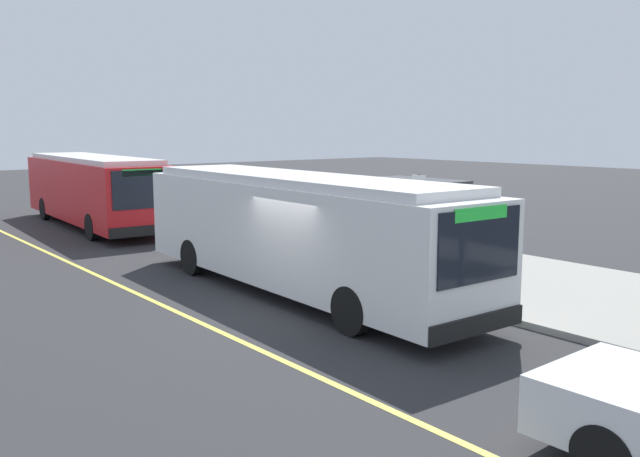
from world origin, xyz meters
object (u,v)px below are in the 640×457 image
route_sign_post (418,214)px  transit_bus_main (297,229)px  waiting_bench (411,246)px  pedestrian_commuter (436,244)px  transit_bus_second (93,188)px

route_sign_post → transit_bus_main: bearing=-124.8°
waiting_bench → pedestrian_commuter: size_ratio=0.95×
transit_bus_second → route_sign_post: same height
transit_bus_main → pedestrian_commuter: transit_bus_main is taller
transit_bus_main → waiting_bench: transit_bus_main is taller
transit_bus_second → waiting_bench: 14.76m
transit_bus_main → waiting_bench: (-0.42, 4.52, -0.98)m
transit_bus_main → waiting_bench: bearing=95.4°
transit_bus_second → pedestrian_commuter: (16.20, 3.02, -0.50)m
waiting_bench → route_sign_post: (2.16, -2.03, 1.32)m
transit_bus_second → waiting_bench: bearing=17.0°
waiting_bench → route_sign_post: size_ratio=0.57×
transit_bus_second → pedestrian_commuter: 16.48m
transit_bus_main → transit_bus_second: same height
waiting_bench → route_sign_post: route_sign_post is taller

